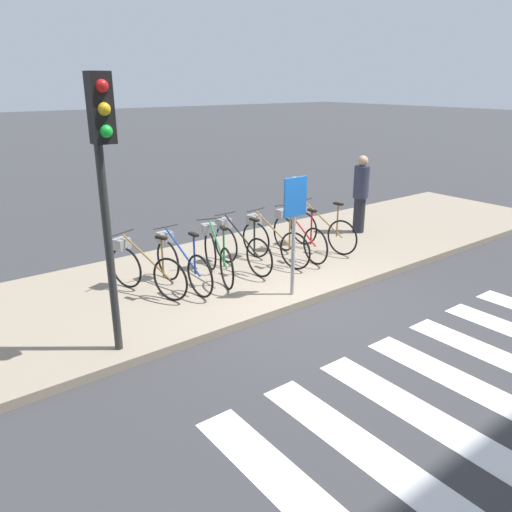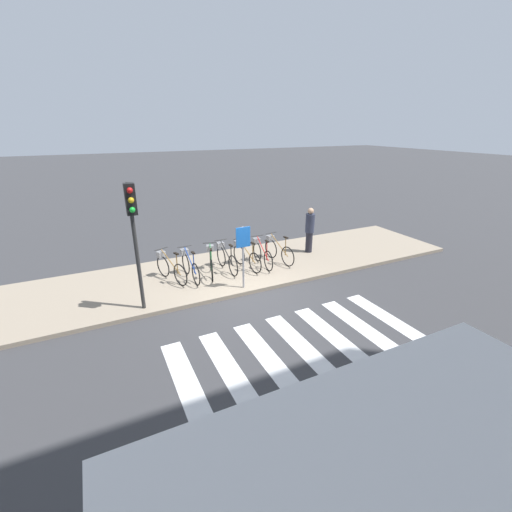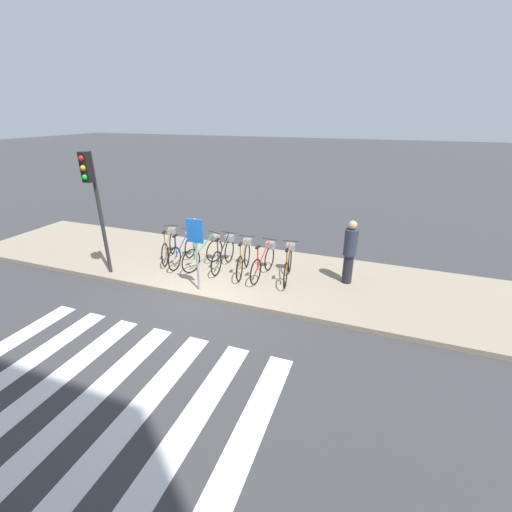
# 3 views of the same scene
# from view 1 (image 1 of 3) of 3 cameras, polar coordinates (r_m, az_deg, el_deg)

# --- Properties ---
(ground_plane) EXTENTS (120.00, 120.00, 0.00)m
(ground_plane) POSITION_cam_1_polar(r_m,az_deg,el_deg) (8.03, 5.85, -5.72)
(ground_plane) COLOR #38383A
(sidewalk) EXTENTS (17.15, 3.70, 0.12)m
(sidewalk) POSITION_cam_1_polar(r_m,az_deg,el_deg) (9.32, -1.89, -1.58)
(sidewalk) COLOR gray
(sidewalk) RESTS_ON ground_plane
(parked_bicycle_0) EXTENTS (0.69, 1.60, 1.03)m
(parked_bicycle_0) POSITION_cam_1_polar(r_m,az_deg,el_deg) (8.22, -12.81, -1.19)
(parked_bicycle_0) COLOR black
(parked_bicycle_0) RESTS_ON sidewalk
(parked_bicycle_1) EXTENTS (0.46, 1.69, 1.03)m
(parked_bicycle_1) POSITION_cam_1_polar(r_m,az_deg,el_deg) (8.36, -8.68, -0.57)
(parked_bicycle_1) COLOR black
(parked_bicycle_1) RESTS_ON sidewalk
(parked_bicycle_2) EXTENTS (0.62, 1.63, 1.03)m
(parked_bicycle_2) POSITION_cam_1_polar(r_m,az_deg,el_deg) (8.71, -4.54, 0.41)
(parked_bicycle_2) COLOR black
(parked_bicycle_2) RESTS_ON sidewalk
(parked_bicycle_3) EXTENTS (0.46, 1.69, 1.03)m
(parked_bicycle_3) POSITION_cam_1_polar(r_m,az_deg,el_deg) (9.10, -1.98, 1.31)
(parked_bicycle_3) COLOR black
(parked_bicycle_3) RESTS_ON sidewalk
(parked_bicycle_4) EXTENTS (0.47, 1.67, 1.03)m
(parked_bicycle_4) POSITION_cam_1_polar(r_m,az_deg,el_deg) (9.41, 1.75, 1.93)
(parked_bicycle_4) COLOR black
(parked_bicycle_4) RESTS_ON sidewalk
(parked_bicycle_5) EXTENTS (0.46, 1.68, 1.03)m
(parked_bicycle_5) POSITION_cam_1_polar(r_m,az_deg,el_deg) (9.78, 4.63, 2.54)
(parked_bicycle_5) COLOR black
(parked_bicycle_5) RESTS_ON sidewalk
(parked_bicycle_6) EXTENTS (0.46, 1.67, 1.03)m
(parked_bicycle_6) POSITION_cam_1_polar(r_m,az_deg,el_deg) (10.28, 7.20, 3.28)
(parked_bicycle_6) COLOR black
(parked_bicycle_6) RESTS_ON sidewalk
(pedestrian) EXTENTS (0.34, 0.34, 1.74)m
(pedestrian) POSITION_cam_1_polar(r_m,az_deg,el_deg) (11.48, 11.87, 7.12)
(pedestrian) COLOR #23232D
(pedestrian) RESTS_ON sidewalk
(traffic_light) EXTENTS (0.24, 0.40, 3.37)m
(traffic_light) POSITION_cam_1_polar(r_m,az_deg,el_deg) (5.92, -17.03, 10.37)
(traffic_light) COLOR #2D2D2D
(traffic_light) RESTS_ON sidewalk
(sign_post) EXTENTS (0.44, 0.07, 1.91)m
(sign_post) POSITION_cam_1_polar(r_m,az_deg,el_deg) (7.71, 4.42, 4.54)
(sign_post) COLOR #99999E
(sign_post) RESTS_ON sidewalk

